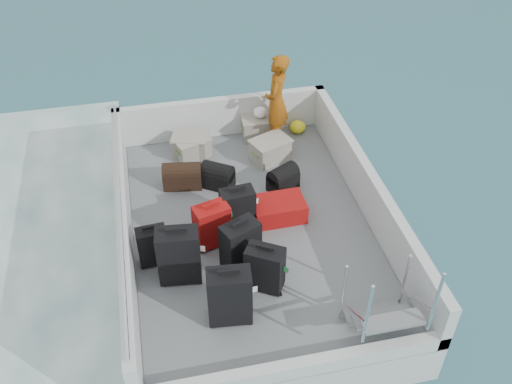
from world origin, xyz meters
The scene contains 22 objects.
ground centered at (0.00, 0.00, 0.00)m, with size 160.00×160.00×0.00m, color #16414E.
ferry_hull centered at (0.00, 0.00, 0.30)m, with size 3.60×5.00×0.60m, color silver.
deck centered at (0.00, 0.00, 0.61)m, with size 3.30×4.70×0.02m, color slate.
deck_fittings centered at (0.35, -0.32, 0.99)m, with size 3.60×5.00×0.90m.
suitcase_0 centered at (-1.08, -0.76, 1.03)m, with size 0.53×0.30×0.81m, color black.
suitcase_1 centered at (-1.39, -0.41, 0.91)m, with size 0.39×0.22×0.58m, color black.
suitcase_3 centered at (-0.57, -1.53, 1.01)m, with size 0.52×0.30×0.78m, color black.
suitcase_4 centered at (-0.28, -0.70, 0.98)m, with size 0.48×0.29×0.71m, color black.
suitcase_5 centered at (-0.58, -0.21, 0.94)m, with size 0.47×0.28×0.65m, color #9C0C0F.
suitcase_6 centered at (-0.06, -1.13, 0.94)m, with size 0.47×0.28×0.65m, color black.
suitcase_7 centered at (-0.18, 0.04, 0.95)m, with size 0.47×0.27×0.65m, color black.
suitcase_8 centered at (0.43, 0.11, 0.77)m, with size 0.49×0.75×0.30m, color #9C0C0F.
duffel_0 centered at (-0.83, 1.13, 0.78)m, with size 0.58×0.30×0.32m, color black, non-canonical shape.
duffel_1 centered at (-0.31, 1.00, 0.78)m, with size 0.47×0.30×0.32m, color black, non-canonical shape.
duffel_2 centered at (0.66, 0.72, 0.78)m, with size 0.44×0.30×0.32m, color black, non-canonical shape.
crate_0 centered at (-0.58, 1.87, 0.78)m, with size 0.52×0.36×0.32m, color #9F9A8A.
crate_1 centered at (-0.60, 1.94, 0.78)m, with size 0.54×0.37×0.33m, color #9F9A8A.
crate_2 centered at (0.63, 2.20, 0.80)m, with size 0.60×0.42×0.36m, color #9F9A8A.
crate_3 centered at (0.64, 1.51, 0.79)m, with size 0.58×0.40×0.35m, color #9F9A8A.
yellow_bag centered at (1.30, 2.18, 0.73)m, with size 0.28×0.26×0.22m, color yellow.
white_bag centered at (0.63, 2.20, 1.07)m, with size 0.24×0.24×0.18m, color white.
passenger centered at (0.85, 1.97, 1.42)m, with size 0.59×0.38×1.60m, color #CC6913.
Camera 1 is at (-1.20, -5.82, 6.21)m, focal length 40.00 mm.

